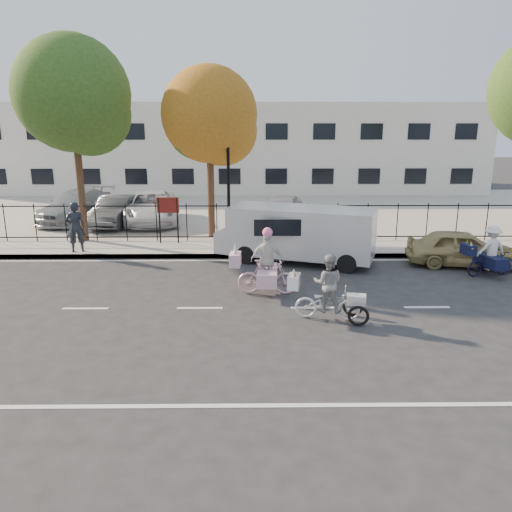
{
  "coord_description": "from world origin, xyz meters",
  "views": [
    {
      "loc": [
        1.35,
        -12.32,
        4.71
      ],
      "look_at": [
        1.49,
        1.2,
        1.1
      ],
      "focal_mm": 35.0,
      "sensor_mm": 36.0,
      "label": 1
    }
  ],
  "objects_px": {
    "lamppost": "(228,167)",
    "bull_bike": "(490,256)",
    "zebra_trike": "(328,294)",
    "lot_car_d": "(283,210)",
    "lot_car_a": "(77,206)",
    "unicorn_bike": "(266,270)",
    "lot_car_c": "(116,211)",
    "lot_car_b": "(152,207)",
    "gold_sedan": "(462,248)",
    "pedestrian": "(76,227)",
    "white_van": "(298,232)"
  },
  "relations": [
    {
      "from": "lot_car_c",
      "to": "lot_car_d",
      "type": "xyz_separation_m",
      "value": [
        7.7,
        0.07,
        0.02
      ]
    },
    {
      "from": "unicorn_bike",
      "to": "lot_car_c",
      "type": "bearing_deg",
      "value": 39.08
    },
    {
      "from": "lamppost",
      "to": "unicorn_bike",
      "type": "distance_m",
      "value": 6.29
    },
    {
      "from": "zebra_trike",
      "to": "lot_car_c",
      "type": "distance_m",
      "value": 13.77
    },
    {
      "from": "zebra_trike",
      "to": "lot_car_b",
      "type": "distance_m",
      "value": 13.46
    },
    {
      "from": "zebra_trike",
      "to": "lot_car_c",
      "type": "height_order",
      "value": "zebra_trike"
    },
    {
      "from": "zebra_trike",
      "to": "lot_car_d",
      "type": "relative_size",
      "value": 0.48
    },
    {
      "from": "gold_sedan",
      "to": "unicorn_bike",
      "type": "bearing_deg",
      "value": 122.67
    },
    {
      "from": "lot_car_a",
      "to": "white_van",
      "type": "bearing_deg",
      "value": -25.06
    },
    {
      "from": "pedestrian",
      "to": "gold_sedan",
      "type": "bearing_deg",
      "value": 154.87
    },
    {
      "from": "lamppost",
      "to": "zebra_trike",
      "type": "bearing_deg",
      "value": -70.13
    },
    {
      "from": "bull_bike",
      "to": "lot_car_b",
      "type": "distance_m",
      "value": 14.7
    },
    {
      "from": "lot_car_d",
      "to": "white_van",
      "type": "bearing_deg",
      "value": -76.53
    },
    {
      "from": "unicorn_bike",
      "to": "white_van",
      "type": "bearing_deg",
      "value": -16.32
    },
    {
      "from": "unicorn_bike",
      "to": "lot_car_d",
      "type": "distance_m",
      "value": 9.4
    },
    {
      "from": "lot_car_c",
      "to": "lot_car_a",
      "type": "bearing_deg",
      "value": 157.95
    },
    {
      "from": "lot_car_c",
      "to": "lot_car_d",
      "type": "distance_m",
      "value": 7.7
    },
    {
      "from": "white_van",
      "to": "lot_car_b",
      "type": "relative_size",
      "value": 1.11
    },
    {
      "from": "bull_bike",
      "to": "pedestrian",
      "type": "xyz_separation_m",
      "value": [
        -13.91,
        2.66,
        0.42
      ]
    },
    {
      "from": "bull_bike",
      "to": "lot_car_d",
      "type": "xyz_separation_m",
      "value": [
        -6.05,
        7.65,
        0.19
      ]
    },
    {
      "from": "lot_car_d",
      "to": "gold_sedan",
      "type": "bearing_deg",
      "value": -36.99
    },
    {
      "from": "lamppost",
      "to": "pedestrian",
      "type": "xyz_separation_m",
      "value": [
        -5.51,
        -1.34,
        -2.04
      ]
    },
    {
      "from": "zebra_trike",
      "to": "pedestrian",
      "type": "relative_size",
      "value": 1.06
    },
    {
      "from": "pedestrian",
      "to": "bull_bike",
      "type": "bearing_deg",
      "value": 150.45
    },
    {
      "from": "unicorn_bike",
      "to": "lot_car_a",
      "type": "xyz_separation_m",
      "value": [
        -8.77,
        10.32,
        0.17
      ]
    },
    {
      "from": "lamppost",
      "to": "lot_car_d",
      "type": "xyz_separation_m",
      "value": [
        2.35,
        3.66,
        -2.27
      ]
    },
    {
      "from": "zebra_trike",
      "to": "white_van",
      "type": "xyz_separation_m",
      "value": [
        -0.24,
        5.27,
        0.42
      ]
    },
    {
      "from": "unicorn_bike",
      "to": "pedestrian",
      "type": "height_order",
      "value": "pedestrian"
    },
    {
      "from": "lot_car_b",
      "to": "lot_car_a",
      "type": "bearing_deg",
      "value": 163.08
    },
    {
      "from": "zebra_trike",
      "to": "lot_car_a",
      "type": "relative_size",
      "value": 0.39
    },
    {
      "from": "pedestrian",
      "to": "lot_car_c",
      "type": "relative_size",
      "value": 0.45
    },
    {
      "from": "lamppost",
      "to": "lot_car_b",
      "type": "distance_m",
      "value": 6.08
    },
    {
      "from": "unicorn_bike",
      "to": "bull_bike",
      "type": "height_order",
      "value": "unicorn_bike"
    },
    {
      "from": "lot_car_d",
      "to": "lamppost",
      "type": "bearing_deg",
      "value": -110.63
    },
    {
      "from": "lamppost",
      "to": "lot_car_b",
      "type": "bearing_deg",
      "value": 132.32
    },
    {
      "from": "lot_car_b",
      "to": "lot_car_d",
      "type": "height_order",
      "value": "lot_car_b"
    },
    {
      "from": "gold_sedan",
      "to": "lot_car_c",
      "type": "distance_m",
      "value": 14.82
    },
    {
      "from": "bull_bike",
      "to": "white_van",
      "type": "relative_size",
      "value": 0.31
    },
    {
      "from": "unicorn_bike",
      "to": "pedestrian",
      "type": "bearing_deg",
      "value": 60.88
    },
    {
      "from": "zebra_trike",
      "to": "lot_car_a",
      "type": "bearing_deg",
      "value": 51.47
    },
    {
      "from": "lamppost",
      "to": "bull_bike",
      "type": "relative_size",
      "value": 2.41
    },
    {
      "from": "zebra_trike",
      "to": "gold_sedan",
      "type": "relative_size",
      "value": 0.54
    },
    {
      "from": "white_van",
      "to": "lamppost",
      "type": "bearing_deg",
      "value": 156.72
    },
    {
      "from": "white_van",
      "to": "pedestrian",
      "type": "relative_size",
      "value": 3.18
    },
    {
      "from": "pedestrian",
      "to": "lot_car_a",
      "type": "xyz_separation_m",
      "value": [
        -1.99,
        5.98,
        -0.19
      ]
    },
    {
      "from": "zebra_trike",
      "to": "lot_car_d",
      "type": "bearing_deg",
      "value": 13.48
    },
    {
      "from": "lot_car_d",
      "to": "lot_car_b",
      "type": "bearing_deg",
      "value": -172.81
    },
    {
      "from": "lot_car_d",
      "to": "unicorn_bike",
      "type": "bearing_deg",
      "value": -84.48
    },
    {
      "from": "zebra_trike",
      "to": "unicorn_bike",
      "type": "distance_m",
      "value": 2.39
    },
    {
      "from": "zebra_trike",
      "to": "lot_car_a",
      "type": "height_order",
      "value": "zebra_trike"
    }
  ]
}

